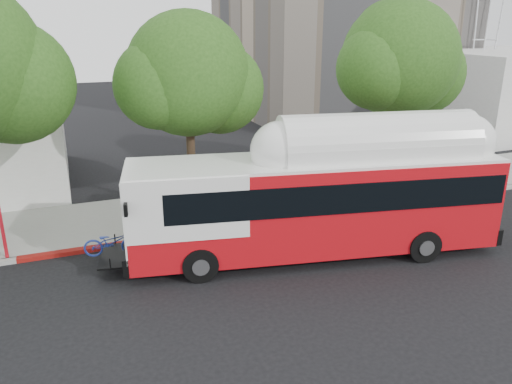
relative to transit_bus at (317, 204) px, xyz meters
The scene contains 7 objects.
ground 3.08m from the transit_bus, 162.33° to the right, with size 120.00×120.00×0.00m, color black.
sidewalk 6.48m from the transit_bus, 111.55° to the left, with size 60.00×5.00×0.15m, color gray.
curb_strip 4.33m from the transit_bus, 125.70° to the left, with size 60.00×0.30×0.15m, color gray.
red_curb_segment 6.43m from the transit_bus, 148.99° to the left, with size 10.00×0.32×0.16m, color maroon.
street_tree_mid 7.24m from the transit_bus, 118.32° to the left, with size 5.75×5.00×8.62m.
street_tree_right 9.81m from the transit_bus, 35.64° to the left, with size 6.21×5.40×9.18m.
transit_bus is the anchor object (origin of this frame).
Camera 1 is at (-5.72, -14.09, 8.16)m, focal length 35.00 mm.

